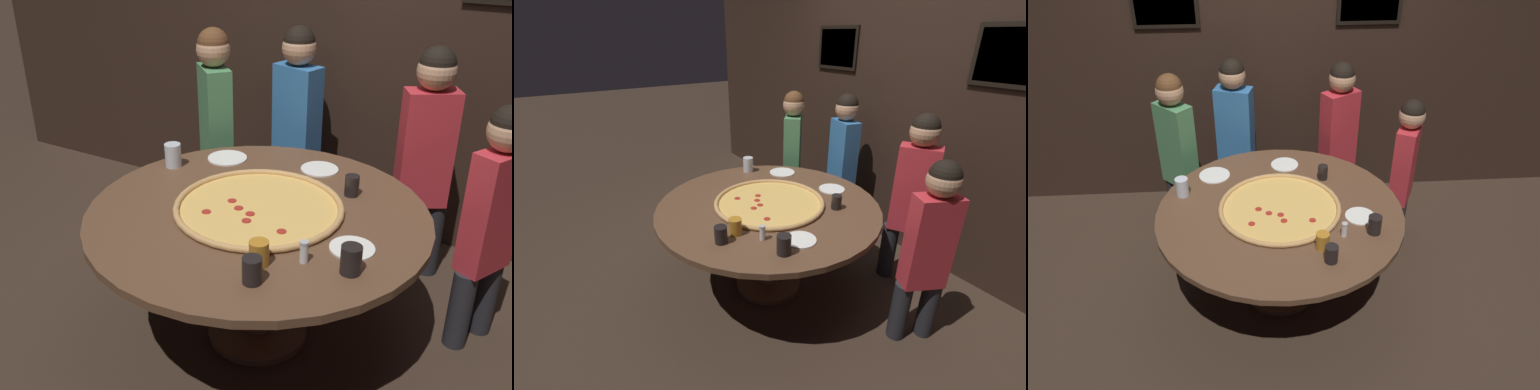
# 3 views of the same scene
# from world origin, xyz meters

# --- Properties ---
(ground_plane) EXTENTS (24.00, 24.00, 0.00)m
(ground_plane) POSITION_xyz_m (0.00, 0.00, 0.00)
(ground_plane) COLOR #38281E
(back_wall) EXTENTS (6.40, 0.08, 2.60)m
(back_wall) POSITION_xyz_m (0.00, 1.41, 1.30)
(back_wall) COLOR black
(back_wall) RESTS_ON ground_plane
(dining_table) EXTENTS (1.63, 1.63, 0.74)m
(dining_table) POSITION_xyz_m (0.00, 0.00, 0.61)
(dining_table) COLOR brown
(dining_table) RESTS_ON ground_plane
(giant_pizza) EXTENTS (0.81, 0.81, 0.03)m
(giant_pizza) POSITION_xyz_m (0.00, 0.01, 0.75)
(giant_pizza) COLOR #EAB75B
(giant_pizza) RESTS_ON dining_table
(drink_cup_centre_back) EXTENTS (0.08, 0.08, 0.12)m
(drink_cup_centre_back) POSITION_xyz_m (0.57, -0.28, 0.80)
(drink_cup_centre_back) COLOR black
(drink_cup_centre_back) RESTS_ON dining_table
(drink_cup_by_shaker) EXTENTS (0.08, 0.08, 0.11)m
(drink_cup_by_shaker) POSITION_xyz_m (0.26, -0.52, 0.79)
(drink_cup_by_shaker) COLOR black
(drink_cup_by_shaker) RESTS_ON dining_table
(drink_cup_near_left) EXTENTS (0.08, 0.08, 0.11)m
(drink_cup_near_left) POSITION_xyz_m (0.23, -0.40, 0.79)
(drink_cup_near_left) COLOR #BC7A23
(drink_cup_near_left) RESTS_ON dining_table
(drink_cup_beside_pizza) EXTENTS (0.09, 0.09, 0.13)m
(drink_cup_beside_pizza) POSITION_xyz_m (-0.66, 0.22, 0.81)
(drink_cup_beside_pizza) COLOR silver
(drink_cup_beside_pizza) RESTS_ON dining_table
(drink_cup_far_right) EXTENTS (0.07, 0.07, 0.11)m
(drink_cup_far_right) POSITION_xyz_m (0.33, 0.36, 0.79)
(drink_cup_far_right) COLOR black
(drink_cup_far_right) RESTS_ON dining_table
(white_plate_left_side) EXTENTS (0.22, 0.22, 0.01)m
(white_plate_left_side) POSITION_xyz_m (-0.45, 0.46, 0.74)
(white_plate_left_side) COLOR white
(white_plate_left_side) RESTS_ON dining_table
(white_plate_near_front) EXTENTS (0.19, 0.19, 0.01)m
(white_plate_near_front) POSITION_xyz_m (0.51, -0.11, 0.74)
(white_plate_near_front) COLOR white
(white_plate_near_front) RESTS_ON dining_table
(white_plate_far_back) EXTENTS (0.21, 0.21, 0.01)m
(white_plate_far_back) POSITION_xyz_m (0.07, 0.57, 0.74)
(white_plate_far_back) COLOR white
(white_plate_far_back) RESTS_ON dining_table
(condiment_shaker) EXTENTS (0.04, 0.04, 0.10)m
(condiment_shaker) POSITION_xyz_m (0.38, -0.30, 0.79)
(condiment_shaker) COLOR silver
(condiment_shaker) RESTS_ON dining_table
(diner_centre_back) EXTENTS (0.37, 0.23, 1.40)m
(diner_centre_back) POSITION_xyz_m (-0.30, 1.06, 0.79)
(diner_centre_back) COLOR #232328
(diner_centre_back) RESTS_ON ground_plane
(diner_side_right) EXTENTS (0.25, 0.33, 1.27)m
(diner_side_right) POSITION_xyz_m (0.98, 0.51, 0.72)
(diner_side_right) COLOR #232328
(diner_side_right) RESTS_ON ground_plane
(diner_far_left) EXTENTS (0.36, 0.28, 1.39)m
(diner_far_left) POSITION_xyz_m (0.54, 0.96, 0.79)
(diner_far_left) COLOR #232328
(diner_far_left) RESTS_ON ground_plane
(diner_far_right) EXTENTS (0.34, 0.33, 1.39)m
(diner_far_right) POSITION_xyz_m (-0.75, 0.80, 0.79)
(diner_far_right) COLOR #232328
(diner_far_right) RESTS_ON ground_plane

